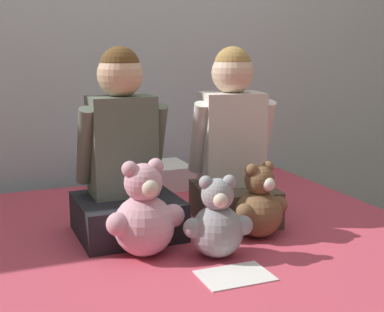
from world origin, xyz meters
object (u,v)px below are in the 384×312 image
teddy_bear_held_by_right_child (259,206)px  child_on_right (233,148)px  teddy_bear_between_children (217,223)px  pillow_at_headboard (142,177)px  bed (208,310)px  sign_card (235,276)px  child_on_left (124,163)px  teddy_bear_held_by_left_child (144,216)px

teddy_bear_held_by_right_child → child_on_right: bearing=75.7°
child_on_right → teddy_bear_between_children: size_ratio=2.48×
child_on_right → teddy_bear_between_children: bearing=-115.4°
teddy_bear_held_by_right_child → pillow_at_headboard: size_ratio=0.61×
bed → child_on_right: bearing=48.7°
teddy_bear_between_children → sign_card: (-0.01, -0.16, -0.11)m
teddy_bear_held_by_right_child → pillow_at_headboard: teddy_bear_held_by_right_child is taller
child_on_right → teddy_bear_held_by_right_child: child_on_right is taller
child_on_left → child_on_right: same height
bed → teddy_bear_between_children: (-0.02, -0.11, 0.36)m
pillow_at_headboard → sign_card: bearing=-91.6°
child_on_left → bed: bearing=-45.8°
sign_card → teddy_bear_held_by_left_child: bearing=127.5°
bed → teddy_bear_between_children: bearing=-98.6°
teddy_bear_between_children → child_on_right: bearing=70.0°
child_on_right → teddy_bear_held_by_left_child: child_on_right is taller
teddy_bear_held_by_right_child → teddy_bear_between_children: bearing=-165.4°
child_on_left → pillow_at_headboard: size_ratio=1.51×
teddy_bear_held_by_right_child → sign_card: bearing=-143.3°
teddy_bear_between_children → pillow_at_headboard: (0.02, 0.90, -0.06)m
child_on_left → teddy_bear_held_by_left_child: bearing=-90.9°
teddy_bear_held_by_left_child → pillow_at_headboard: bearing=68.6°
child_on_left → sign_card: child_on_left is taller
pillow_at_headboard → sign_card: pillow_at_headboard is taller
bed → sign_card: 0.37m
teddy_bear_held_by_right_child → sign_card: 0.37m
bed → teddy_bear_held_by_left_child: size_ratio=6.04×
teddy_bear_held_by_left_child → teddy_bear_held_by_right_child: teddy_bear_held_by_left_child is taller
bed → child_on_left: bearing=135.3°
bed → pillow_at_headboard: bearing=90.0°
bed → teddy_bear_between_children: teddy_bear_between_children is taller
bed → child_on_right: (0.20, 0.23, 0.53)m
child_on_right → teddy_bear_held_by_left_child: bearing=-143.7°
bed → sign_card: size_ratio=9.07×
child_on_right → teddy_bear_held_by_right_child: bearing=-83.6°
teddy_bear_between_children → pillow_at_headboard: size_ratio=0.61×
teddy_bear_held_by_right_child → teddy_bear_held_by_left_child: bearing=168.5°
child_on_left → teddy_bear_between_children: bearing=-58.8°
teddy_bear_held_by_left_child → sign_card: 0.35m
sign_card → child_on_left: bearing=111.9°
teddy_bear_between_children → teddy_bear_held_by_left_child: bearing=167.6°
teddy_bear_held_by_left_child → pillow_at_headboard: teddy_bear_held_by_left_child is taller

